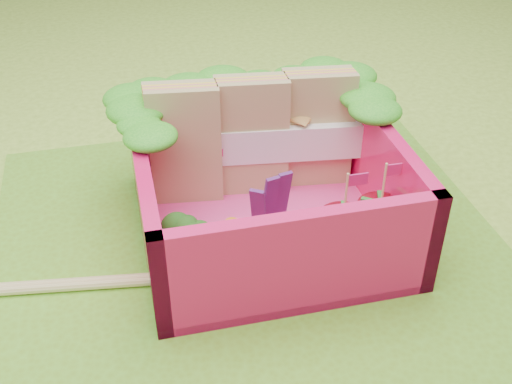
{
  "coord_description": "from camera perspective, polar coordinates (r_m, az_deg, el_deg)",
  "views": [
    {
      "loc": [
        -0.56,
        -2.42,
        2.16
      ],
      "look_at": [
        0.06,
        0.19,
        0.28
      ],
      "focal_mm": 45.0,
      "sensor_mm": 36.0,
      "label": 1
    }
  ],
  "objects": [
    {
      "name": "ground",
      "position": [
        3.3,
        -0.23,
        -5.94
      ],
      "size": [
        14.0,
        14.0,
        0.0
      ],
      "primitive_type": "plane",
      "color": "#86B232",
      "rests_on": "ground"
    },
    {
      "name": "placemat",
      "position": [
        3.29,
        -0.23,
        -5.74
      ],
      "size": [
        2.6,
        2.6,
        0.03
      ],
      "primitive_type": "cube",
      "color": "#6DA926",
      "rests_on": "ground"
    },
    {
      "name": "bento_floor",
      "position": [
        3.42,
        0.94,
        -2.96
      ],
      "size": [
        1.3,
        1.3,
        0.05
      ],
      "primitive_type": "cube",
      "color": "#FF4198",
      "rests_on": "placemat"
    },
    {
      "name": "bento_box",
      "position": [
        3.27,
        0.99,
        0.49
      ],
      "size": [
        1.3,
        1.3,
        0.55
      ],
      "color": "#F3145C",
      "rests_on": "placemat"
    },
    {
      "name": "lettuce_ruffle",
      "position": [
        3.48,
        -0.78,
        9.08
      ],
      "size": [
        1.43,
        0.77,
        0.11
      ],
      "color": "#20951B",
      "rests_on": "bento_box"
    },
    {
      "name": "sandwich_stack",
      "position": [
        3.5,
        -0.3,
        4.97
      ],
      "size": [
        1.22,
        0.32,
        0.67
      ],
      "color": "tan",
      "rests_on": "bento_floor"
    },
    {
      "name": "broccoli",
      "position": [
        3.04,
        -6.26,
        -3.97
      ],
      "size": [
        0.34,
        0.34,
        0.25
      ],
      "color": "#66AB52",
      "rests_on": "bento_floor"
    },
    {
      "name": "carrot_sticks",
      "position": [
        3.05,
        -2.38,
        -4.96
      ],
      "size": [
        0.11,
        0.12,
        0.26
      ],
      "color": "orange",
      "rests_on": "bento_floor"
    },
    {
      "name": "purple_wedges",
      "position": [
        3.19,
        1.25,
        -1.39
      ],
      "size": [
        0.21,
        0.16,
        0.38
      ],
      "color": "#4C1B61",
      "rests_on": "bento_floor"
    },
    {
      "name": "strawberry_left",
      "position": [
        3.14,
        7.66,
        -3.75
      ],
      "size": [
        0.24,
        0.24,
        0.48
      ],
      "color": "red",
      "rests_on": "bento_floor"
    },
    {
      "name": "strawberry_right",
      "position": [
        3.25,
        10.84,
        -2.68
      ],
      "size": [
        0.23,
        0.23,
        0.47
      ],
      "color": "red",
      "rests_on": "bento_floor"
    },
    {
      "name": "snap_peas",
      "position": [
        3.32,
        8.52,
        -3.71
      ],
      "size": [
        0.62,
        0.49,
        0.05
      ],
      "color": "#72C63E",
      "rests_on": "bento_floor"
    },
    {
      "name": "chopsticks",
      "position": [
        3.25,
        -19.7,
        -8.0
      ],
      "size": [
        2.22,
        0.36,
        0.05
      ],
      "color": "#D3B674",
      "rests_on": "placemat"
    }
  ]
}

